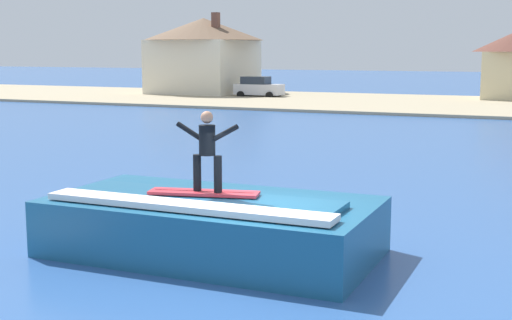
% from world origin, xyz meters
% --- Properties ---
extents(ground_plane, '(260.00, 260.00, 0.00)m').
position_xyz_m(ground_plane, '(0.00, 0.00, 0.00)').
color(ground_plane, '#2F5796').
extents(wave_crest, '(6.48, 3.40, 1.27)m').
position_xyz_m(wave_crest, '(-1.38, 0.58, 0.60)').
color(wave_crest, '#1C5980').
rests_on(wave_crest, ground_plane).
extents(surfboard, '(2.23, 0.98, 0.06)m').
position_xyz_m(surfboard, '(-1.42, 0.36, 1.30)').
color(surfboard, '#D8333F').
rests_on(surfboard, wave_crest).
extents(surfer, '(1.34, 0.32, 1.58)m').
position_xyz_m(surfer, '(-1.33, 0.35, 2.21)').
color(surfer, black).
rests_on(surfer, surfboard).
extents(shoreline_bank, '(120.00, 19.12, 0.19)m').
position_xyz_m(shoreline_bank, '(0.00, 41.93, 0.10)').
color(shoreline_bank, tan).
rests_on(shoreline_bank, ground_plane).
extents(car_near_shore, '(4.09, 2.03, 1.86)m').
position_xyz_m(car_near_shore, '(-19.04, 43.91, 0.94)').
color(car_near_shore, silver).
rests_on(car_near_shore, ground_plane).
extents(house_with_chimney, '(11.00, 11.00, 7.39)m').
position_xyz_m(house_with_chimney, '(-25.69, 46.64, 3.94)').
color(house_with_chimney, beige).
rests_on(house_with_chimney, ground_plane).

